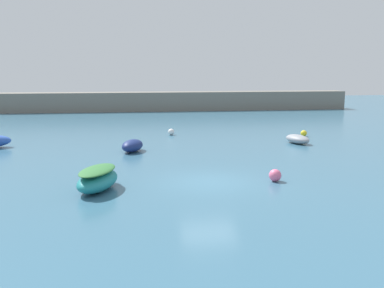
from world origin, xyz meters
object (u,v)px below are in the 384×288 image
rowboat_with_red_cover (98,179)px  mooring_buoy_pink (275,175)px  dinghy_near_pier (297,139)px  fishing_dinghy_green (132,146)px  mooring_buoy_yellow (304,133)px  mooring_buoy_white (171,132)px

rowboat_with_red_cover → mooring_buoy_pink: bearing=-68.7°
rowboat_with_red_cover → dinghy_near_pier: bearing=-33.4°
fishing_dinghy_green → mooring_buoy_yellow: 13.53m
mooring_buoy_yellow → mooring_buoy_white: mooring_buoy_white is taller
mooring_buoy_yellow → fishing_dinghy_green: bearing=-161.1°
fishing_dinghy_green → rowboat_with_red_cover: bearing=13.4°
dinghy_near_pier → mooring_buoy_yellow: size_ratio=4.99×
rowboat_with_red_cover → mooring_buoy_yellow: bearing=-29.6°
dinghy_near_pier → mooring_buoy_pink: 10.61m
rowboat_with_red_cover → mooring_buoy_white: (4.38, 14.81, -0.25)m
dinghy_near_pier → mooring_buoy_pink: (-4.78, -9.47, -0.02)m
dinghy_near_pier → mooring_buoy_white: 9.60m
mooring_buoy_yellow → mooring_buoy_white: size_ratio=0.96×
rowboat_with_red_cover → mooring_buoy_pink: 7.83m
mooring_buoy_yellow → mooring_buoy_pink: 13.93m
mooring_buoy_yellow → mooring_buoy_white: bearing=168.2°
dinghy_near_pier → fishing_dinghy_green: bearing=-99.4°
mooring_buoy_white → mooring_buoy_yellow: bearing=-11.8°
fishing_dinghy_green → dinghy_near_pier: fishing_dinghy_green is taller
rowboat_with_red_cover → mooring_buoy_white: bearing=2.1°
fishing_dinghy_green → rowboat_with_red_cover: 8.49m
mooring_buoy_pink → mooring_buoy_white: mooring_buoy_pink is taller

